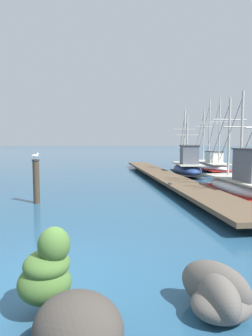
# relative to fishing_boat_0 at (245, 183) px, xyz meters

# --- Properties ---
(ground_plane) EXTENTS (400.00, 400.00, 0.00)m
(ground_plane) POSITION_rel_fishing_boat_0_xyz_m (-7.34, -7.45, -0.68)
(ground_plane) COLOR navy
(floating_dock) EXTENTS (3.19, 22.65, 0.53)m
(floating_dock) POSITION_rel_fishing_boat_0_xyz_m (-2.71, 5.61, -0.31)
(floating_dock) COLOR brown
(floating_dock) RESTS_ON ground
(fishing_boat_0) EXTENTS (2.45, 6.23, 4.89)m
(fishing_boat_0) POSITION_rel_fishing_boat_0_xyz_m (0.00, 0.00, 0.00)
(fishing_boat_0) COLOR silver
(fishing_boat_0) RESTS_ON ground
(fishing_boat_1) EXTENTS (1.93, 7.91, 6.31)m
(fishing_boat_1) POSITION_rel_fishing_boat_0_xyz_m (2.79, 12.32, -0.13)
(fishing_boat_1) COLOR silver
(fishing_boat_1) RESTS_ON ground
(fishing_boat_2) EXTENTS (2.25, 5.83, 5.01)m
(fishing_boat_2) POSITION_rel_fishing_boat_0_xyz_m (-0.45, 8.10, 0.03)
(fishing_boat_2) COLOR navy
(fishing_boat_2) RESTS_ON ground
(mooring_piling) EXTENTS (0.30, 0.30, 1.82)m
(mooring_piling) POSITION_rel_fishing_boat_0_xyz_m (-9.23, -0.81, 0.27)
(mooring_piling) COLOR #3D3023
(mooring_piling) RESTS_ON ground
(perched_seagull) EXTENTS (0.29, 0.32, 0.27)m
(perched_seagull) POSITION_rel_fishing_boat_0_xyz_m (-9.24, -0.81, 1.30)
(perched_seagull) COLOR gold
(perched_seagull) RESTS_ON mooring_piling
(shore_rock_near_left) EXTENTS (1.19, 1.30, 0.75)m
(shore_rock_near_left) POSITION_rel_fishing_boat_0_xyz_m (-4.60, -8.65, -0.35)
(shore_rock_near_left) COLOR #504B46
(shore_rock_near_left) RESTS_ON ground
(shore_rock_near_right) EXTENTS (1.43, 1.40, 0.79)m
(shore_rock_near_right) POSITION_rel_fishing_boat_0_xyz_m (-6.57, -9.46, -0.30)
(shore_rock_near_right) COLOR #3D3833
(shore_rock_near_right) RESTS_ON ground
(coastal_shrub) EXTENTS (0.77, 0.77, 1.32)m
(coastal_shrub) POSITION_rel_fishing_boat_0_xyz_m (-7.07, -8.55, 0.00)
(coastal_shrub) COLOR #4C3823
(coastal_shrub) RESTS_ON ground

